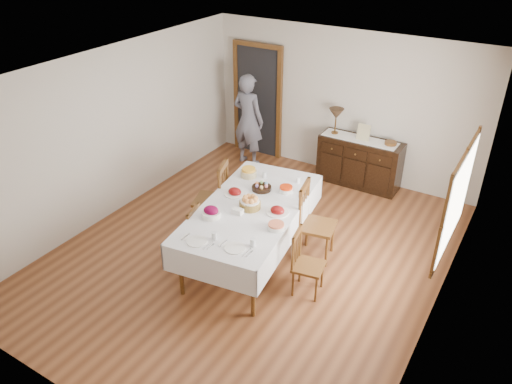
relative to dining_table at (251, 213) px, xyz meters
The scene contains 26 objects.
ground 0.76m from the dining_table, 112.83° to the left, with size 6.00×6.00×0.00m, color brown.
room_shell 1.06m from the dining_table, 109.80° to the left, with size 5.02×6.02×2.65m.
dining_table is the anchor object (origin of this frame).
chair_left_near 0.92m from the dining_table, 140.99° to the right, with size 0.45×0.45×0.90m.
chair_left_far 0.93m from the dining_table, 158.55° to the left, with size 0.59×0.59×1.12m.
chair_right_near 1.02m from the dining_table, 14.10° to the right, with size 0.43×0.43×0.89m.
chair_right_far 0.88m from the dining_table, 35.48° to the left, with size 0.55×0.55×1.12m.
sideboard 2.88m from the dining_table, 80.40° to the left, with size 1.43×0.52×0.86m.
person 3.04m from the dining_table, 122.81° to the left, with size 0.58×0.37×1.86m, color slate.
bread_basket 0.18m from the dining_table, 74.19° to the right, with size 0.28×0.28×0.18m.
egg_basket 0.49m from the dining_table, 103.38° to the left, with size 0.28×0.28×0.11m.
ham_platter_a 0.42m from the dining_table, 155.85° to the left, with size 0.30×0.30×0.11m.
ham_platter_b 0.40m from the dining_table, ahead, with size 0.30×0.30×0.11m.
beet_bowl 0.59m from the dining_table, 122.02° to the right, with size 0.25×0.25×0.15m.
carrot_bowl 0.64m from the dining_table, 69.73° to the left, with size 0.19×0.19×0.09m.
pineapple_bowl 0.87m from the dining_table, 124.08° to the left, with size 0.24×0.24×0.14m.
casserole_dish 0.63m from the dining_table, 27.46° to the right, with size 0.22×0.22×0.08m.
butter_dish 0.28m from the dining_table, 102.53° to the right, with size 0.15×0.11×0.07m.
setting_left 0.98m from the dining_table, 94.55° to the right, with size 0.44×0.31×0.10m.
setting_right 0.94m from the dining_table, 65.33° to the right, with size 0.44×0.31×0.10m.
glass_far_a 0.85m from the dining_table, 108.08° to the left, with size 0.06×0.06×0.10m.
glass_far_b 0.95m from the dining_table, 75.44° to the left, with size 0.06×0.06×0.10m.
runner 2.85m from the dining_table, 81.10° to the left, with size 1.30×0.35×0.01m.
table_lamp 2.86m from the dining_table, 90.53° to the left, with size 0.26×0.26×0.46m.
picture_frame 2.86m from the dining_table, 80.00° to the left, with size 0.22×0.08×0.28m.
deco_bowl 3.02m from the dining_table, 71.37° to the left, with size 0.20×0.20×0.06m.
Camera 1 is at (3.05, -4.90, 4.31)m, focal length 35.00 mm.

